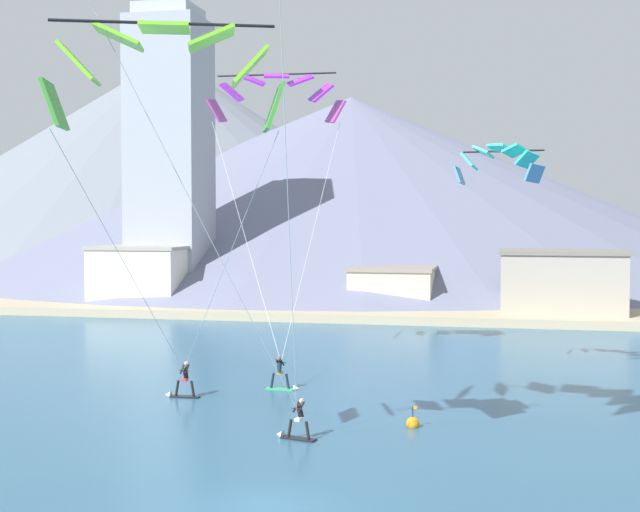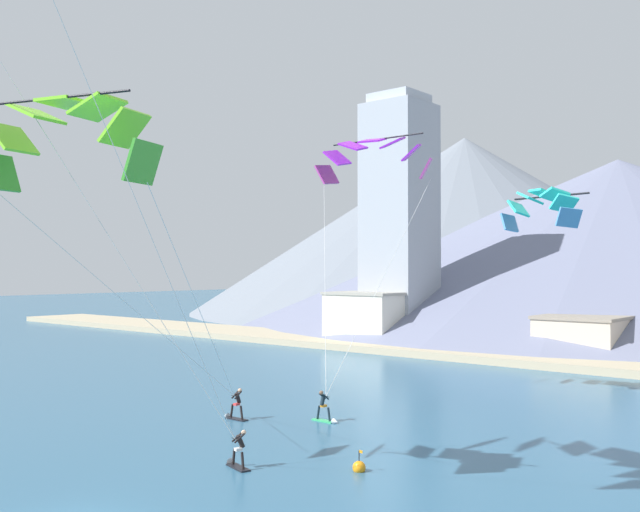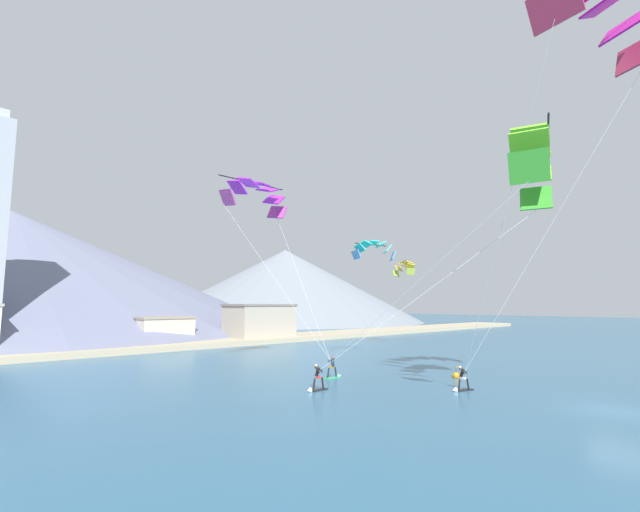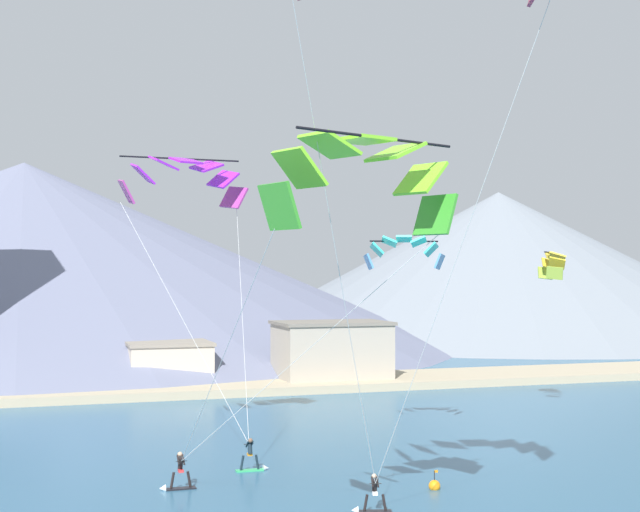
{
  "view_description": "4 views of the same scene",
  "coord_description": "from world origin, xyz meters",
  "px_view_note": "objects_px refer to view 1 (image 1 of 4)",
  "views": [
    {
      "loc": [
        7.19,
        -25.48,
        8.94
      ],
      "look_at": [
        -1.27,
        14.31,
        6.98
      ],
      "focal_mm": 50.0,
      "sensor_mm": 36.0,
      "label": 1
    },
    {
      "loc": [
        21.5,
        -12.6,
        8.49
      ],
      "look_at": [
        0.38,
        12.26,
        9.08
      ],
      "focal_mm": 40.0,
      "sensor_mm": 36.0,
      "label": 2
    },
    {
      "loc": [
        -28.17,
        -7.06,
        5.79
      ],
      "look_at": [
        -3.43,
        19.99,
        9.95
      ],
      "focal_mm": 24.0,
      "sensor_mm": 36.0,
      "label": 3
    },
    {
      "loc": [
        -14.89,
        -27.36,
        10.17
      ],
      "look_at": [
        -1.64,
        13.61,
        11.08
      ],
      "focal_mm": 50.0,
      "sensor_mm": 36.0,
      "label": 4
    }
  ],
  "objects_px": {
    "race_marker_buoy": "(413,423)",
    "parafoil_kite_near_trail": "(165,65)",
    "kitesurfer_near_trail": "(181,386)",
    "parafoil_kite_near_lead": "(276,92)",
    "kitesurfer_mid_center": "(294,427)",
    "kitesurfer_near_lead": "(284,379)",
    "parafoil_kite_distant_low_drift": "(498,160)"
  },
  "relations": [
    {
      "from": "parafoil_kite_near_lead",
      "to": "race_marker_buoy",
      "type": "distance_m",
      "value": 23.43
    },
    {
      "from": "kitesurfer_near_lead",
      "to": "race_marker_buoy",
      "type": "xyz_separation_m",
      "value": [
        7.24,
        -6.5,
        -0.4
      ]
    },
    {
      "from": "kitesurfer_mid_center",
      "to": "parafoil_kite_near_lead",
      "type": "distance_m",
      "value": 23.75
    },
    {
      "from": "kitesurfer_mid_center",
      "to": "parafoil_kite_distant_low_drift",
      "type": "xyz_separation_m",
      "value": [
        7.65,
        14.0,
        11.27
      ]
    },
    {
      "from": "parafoil_kite_distant_low_drift",
      "to": "race_marker_buoy",
      "type": "relative_size",
      "value": 4.69
    },
    {
      "from": "kitesurfer_near_trail",
      "to": "race_marker_buoy",
      "type": "bearing_deg",
      "value": -17.74
    },
    {
      "from": "parafoil_kite_near_lead",
      "to": "parafoil_kite_near_trail",
      "type": "relative_size",
      "value": 1.07
    },
    {
      "from": "parafoil_kite_near_lead",
      "to": "race_marker_buoy",
      "type": "relative_size",
      "value": 15.6
    },
    {
      "from": "parafoil_kite_near_lead",
      "to": "race_marker_buoy",
      "type": "height_order",
      "value": "parafoil_kite_near_lead"
    },
    {
      "from": "race_marker_buoy",
      "to": "parafoil_kite_near_trail",
      "type": "bearing_deg",
      "value": -127.53
    },
    {
      "from": "kitesurfer_mid_center",
      "to": "kitesurfer_near_trail",
      "type": "bearing_deg",
      "value": 137.65
    },
    {
      "from": "kitesurfer_near_lead",
      "to": "parafoil_kite_near_trail",
      "type": "bearing_deg",
      "value": -89.65
    },
    {
      "from": "race_marker_buoy",
      "to": "parafoil_kite_distant_low_drift",
      "type": "bearing_deg",
      "value": 73.71
    },
    {
      "from": "parafoil_kite_near_trail",
      "to": "parafoil_kite_near_lead",
      "type": "bearing_deg",
      "value": 96.03
    },
    {
      "from": "parafoil_kite_near_lead",
      "to": "race_marker_buoy",
      "type": "xyz_separation_m",
      "value": [
        9.63,
        -14.28,
        -15.88
      ]
    },
    {
      "from": "parafoil_kite_near_lead",
      "to": "parafoil_kite_near_trail",
      "type": "xyz_separation_m",
      "value": [
        2.49,
        -23.57,
        -2.28
      ]
    },
    {
      "from": "parafoil_kite_near_trail",
      "to": "kitesurfer_near_trail",
      "type": "bearing_deg",
      "value": 109.14
    },
    {
      "from": "kitesurfer_near_lead",
      "to": "parafoil_kite_near_trail",
      "type": "height_order",
      "value": "parafoil_kite_near_trail"
    },
    {
      "from": "kitesurfer_near_lead",
      "to": "kitesurfer_mid_center",
      "type": "relative_size",
      "value": 1.01
    },
    {
      "from": "kitesurfer_near_trail",
      "to": "parafoil_kite_distant_low_drift",
      "type": "bearing_deg",
      "value": 26.35
    },
    {
      "from": "kitesurfer_mid_center",
      "to": "parafoil_kite_near_lead",
      "type": "height_order",
      "value": "parafoil_kite_near_lead"
    },
    {
      "from": "kitesurfer_near_lead",
      "to": "kitesurfer_mid_center",
      "type": "height_order",
      "value": "kitesurfer_near_lead"
    },
    {
      "from": "kitesurfer_mid_center",
      "to": "parafoil_kite_distant_low_drift",
      "type": "height_order",
      "value": "parafoil_kite_distant_low_drift"
    },
    {
      "from": "parafoil_kite_near_trail",
      "to": "race_marker_buoy",
      "type": "relative_size",
      "value": 14.61
    },
    {
      "from": "kitesurfer_mid_center",
      "to": "parafoil_kite_near_lead",
      "type": "bearing_deg",
      "value": 106.93
    },
    {
      "from": "parafoil_kite_distant_low_drift",
      "to": "race_marker_buoy",
      "type": "xyz_separation_m",
      "value": [
        -3.25,
        -11.11,
        -11.59
      ]
    },
    {
      "from": "parafoil_kite_distant_low_drift",
      "to": "race_marker_buoy",
      "type": "height_order",
      "value": "parafoil_kite_distant_low_drift"
    },
    {
      "from": "kitesurfer_mid_center",
      "to": "race_marker_buoy",
      "type": "xyz_separation_m",
      "value": [
        4.4,
        2.89,
        -0.32
      ]
    },
    {
      "from": "kitesurfer_near_lead",
      "to": "parafoil_kite_near_lead",
      "type": "bearing_deg",
      "value": 107.09
    },
    {
      "from": "kitesurfer_mid_center",
      "to": "parafoil_kite_distant_low_drift",
      "type": "bearing_deg",
      "value": 61.35
    },
    {
      "from": "kitesurfer_near_trail",
      "to": "parafoil_kite_near_trail",
      "type": "bearing_deg",
      "value": -70.86
    },
    {
      "from": "parafoil_kite_near_trail",
      "to": "race_marker_buoy",
      "type": "height_order",
      "value": "parafoil_kite_near_trail"
    }
  ]
}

